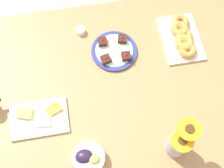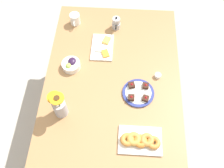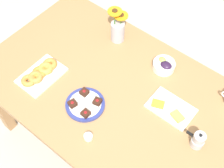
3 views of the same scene
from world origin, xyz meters
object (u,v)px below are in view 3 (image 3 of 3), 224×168
Objects in this scene: cheese_platter at (171,108)px; croissant_platter at (41,73)px; moka_pot at (198,140)px; jam_cup_honey at (88,137)px; flower_vase at (118,30)px; dessert_plate at (85,104)px; dining_table at (112,96)px; grape_bowl at (164,65)px.

croissant_platter reaches higher than cheese_platter.
jam_cup_honey is at bearing 35.41° from moka_pot.
flower_vase is at bearing -63.69° from jam_cup_honey.
cheese_platter is at bearing -144.11° from dessert_plate.
dessert_plate reaches higher than dining_table.
flower_vase reaches higher than dessert_plate.
moka_pot is (-0.42, 0.32, 0.02)m from grape_bowl.
croissant_platter is (0.75, 0.30, 0.01)m from cheese_platter.
flower_vase is at bearing -71.19° from dessert_plate.
grape_bowl is 0.55m from dessert_plate.
moka_pot reaches higher than dining_table.
croissant_platter is (0.39, 0.20, 0.11)m from dining_table.
cheese_platter is 1.03× the size of flower_vase.
cheese_platter is (-0.20, 0.22, -0.02)m from grape_bowl.
croissant_platter is at bearing 43.40° from grape_bowl.
croissant_platter reaches higher than jam_cup_honey.
grape_bowl is at bearing -111.51° from dessert_plate.
cheese_platter is 1.14× the size of dessert_plate.
dessert_plate is at bearing 108.81° from flower_vase.
cheese_platter is 2.18× the size of moka_pot.
dessert_plate is at bearing -177.84° from croissant_platter.
cheese_platter is at bearing -164.76° from dining_table.
moka_pot is (-0.22, 0.10, 0.04)m from cheese_platter.
dining_table is at bearing 15.24° from cheese_platter.
cheese_platter reaches higher than jam_cup_honey.
dessert_plate is at bearing 77.05° from dining_table.
jam_cup_honey is at bearing 85.68° from grape_bowl.
dessert_plate reaches higher than cheese_platter.
grape_bowl is at bearing -48.58° from cheese_platter.
moka_pot reaches higher than dessert_plate.
cheese_platter is 0.62m from flower_vase.
moka_pot is (-0.58, 0.00, 0.13)m from dining_table.
croissant_platter is 0.99m from moka_pot.
flower_vase is 2.12× the size of moka_pot.
cheese_platter is at bearing -158.14° from croissant_platter.
dining_table is 11.54× the size of grape_bowl.
dining_table is 0.22m from dessert_plate.
jam_cup_honey is at bearing 136.51° from dessert_plate.
dining_table is at bearing -0.07° from moka_pot.
grape_bowl reaches higher than croissant_platter.
flower_vase reaches higher than croissant_platter.
dessert_plate is (0.04, 0.19, 0.10)m from dining_table.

